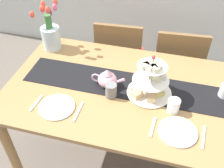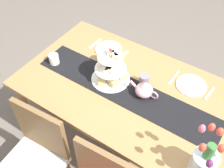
{
  "view_description": "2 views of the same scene",
  "coord_description": "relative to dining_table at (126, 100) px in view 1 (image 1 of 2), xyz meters",
  "views": [
    {
      "loc": [
        0.25,
        -1.3,
        2.0
      ],
      "look_at": [
        -0.1,
        -0.02,
        0.82
      ],
      "focal_mm": 42.2,
      "sensor_mm": 36.0,
      "label": 1
    },
    {
      "loc": [
        -0.67,
        1.22,
        2.32
      ],
      "look_at": [
        0.09,
        0.07,
        0.83
      ],
      "focal_mm": 44.13,
      "sensor_mm": 36.0,
      "label": 2
    }
  ],
  "objects": [
    {
      "name": "knife_left",
      "position": [
        -0.25,
        -0.28,
        0.11
      ],
      "size": [
        0.01,
        0.17,
        0.01
      ],
      "primitive_type": "cube",
      "rotation": [
        0.0,
        0.0,
        -0.01
      ],
      "color": "silver",
      "rests_on": "dining_table"
    },
    {
      "name": "tulip_vase",
      "position": [
        -0.7,
        0.34,
        0.23
      ],
      "size": [
        0.23,
        0.18,
        0.4
      ],
      "color": "silver",
      "rests_on": "dining_table"
    },
    {
      "name": "teapot",
      "position": [
        -0.14,
        0.0,
        0.16
      ],
      "size": [
        0.24,
        0.13,
        0.14
      ],
      "color": "#E5A8BC",
      "rests_on": "table_runner"
    },
    {
      "name": "table_runner",
      "position": [
        0.0,
        0.04,
        0.11
      ],
      "size": [
        1.47,
        0.28,
        0.0
      ],
      "primitive_type": "cube",
      "color": "black",
      "rests_on": "dining_table"
    },
    {
      "name": "ground_plane",
      "position": [
        0.0,
        0.0,
        -0.67
      ],
      "size": [
        8.0,
        8.0,
        0.0
      ],
      "primitive_type": "plane",
      "color": "#6B6056"
    },
    {
      "name": "mug_grey",
      "position": [
        -0.09,
        -0.09,
        0.16
      ],
      "size": [
        0.08,
        0.08,
        0.09
      ],
      "primitive_type": "cylinder",
      "color": "slate",
      "rests_on": "table_runner"
    },
    {
      "name": "mug_white_text",
      "position": [
        0.32,
        -0.12,
        0.15
      ],
      "size": [
        0.08,
        0.08,
        0.09
      ],
      "primitive_type": "cylinder",
      "color": "white",
      "rests_on": "dining_table"
    },
    {
      "name": "dining_table",
      "position": [
        0.0,
        0.0,
        0.0
      ],
      "size": [
        1.65,
        0.99,
        0.78
      ],
      "color": "#A37747",
      "rests_on": "ground_plane"
    },
    {
      "name": "fork_right",
      "position": [
        0.22,
        -0.28,
        0.11
      ],
      "size": [
        0.02,
        0.15,
        0.01
      ],
      "primitive_type": "cube",
      "rotation": [
        0.0,
        0.0,
        -0.06
      ],
      "color": "silver",
      "rests_on": "dining_table"
    },
    {
      "name": "knife_right",
      "position": [
        0.51,
        -0.28,
        0.11
      ],
      "size": [
        0.03,
        0.17,
        0.01
      ],
      "primitive_type": "cube",
      "rotation": [
        0.0,
        0.0,
        -0.07
      ],
      "color": "silver",
      "rests_on": "dining_table"
    },
    {
      "name": "dinner_plate_right",
      "position": [
        0.37,
        -0.28,
        0.11
      ],
      "size": [
        0.23,
        0.23,
        0.01
      ],
      "primitive_type": "cylinder",
      "color": "white",
      "rests_on": "dining_table"
    },
    {
      "name": "chair_right",
      "position": [
        0.33,
        0.72,
        -0.17
      ],
      "size": [
        0.45,
        0.45,
        0.91
      ],
      "color": "brown",
      "rests_on": "ground_plane"
    },
    {
      "name": "dinner_plate_left",
      "position": [
        -0.39,
        -0.28,
        0.11
      ],
      "size": [
        0.23,
        0.23,
        0.01
      ],
      "primitive_type": "cylinder",
      "color": "white",
      "rests_on": "dining_table"
    },
    {
      "name": "fork_left",
      "position": [
        -0.54,
        -0.28,
        0.11
      ],
      "size": [
        0.03,
        0.15,
        0.01
      ],
      "primitive_type": "cube",
      "rotation": [
        0.0,
        0.0,
        -0.08
      ],
      "color": "silver",
      "rests_on": "dining_table"
    },
    {
      "name": "chair_left",
      "position": [
        -0.22,
        0.72,
        -0.17
      ],
      "size": [
        0.45,
        0.45,
        0.91
      ],
      "color": "brown",
      "rests_on": "ground_plane"
    },
    {
      "name": "tiered_cake_stand",
      "position": [
        0.15,
        -0.0,
        0.2
      ],
      "size": [
        0.3,
        0.3,
        0.3
      ],
      "color": "beige",
      "rests_on": "table_runner"
    }
  ]
}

